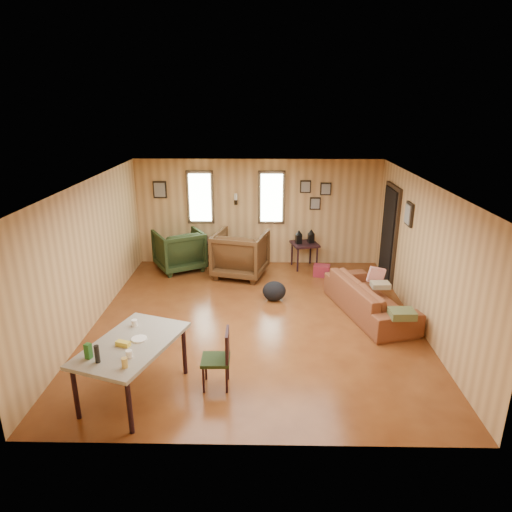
{
  "coord_description": "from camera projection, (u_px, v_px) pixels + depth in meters",
  "views": [
    {
      "loc": [
        0.14,
        -7.1,
        3.64
      ],
      "look_at": [
        0.0,
        0.4,
        1.05
      ],
      "focal_mm": 32.0,
      "sensor_mm": 36.0,
      "label": 1
    }
  ],
  "objects": [
    {
      "name": "side_table",
      "position": [
        305.0,
        242.0,
        10.21
      ],
      "size": [
        0.67,
        0.67,
        0.89
      ],
      "rotation": [
        0.0,
        0.0,
        0.24
      ],
      "color": "black",
      "rests_on": "ground"
    },
    {
      "name": "dining_chair",
      "position": [
        220.0,
        356.0,
        5.96
      ],
      "size": [
        0.38,
        0.38,
        0.82
      ],
      "rotation": [
        0.0,
        0.0,
        0.02
      ],
      "color": "#212F15",
      "rests_on": "ground"
    },
    {
      "name": "sofa_pillows",
      "position": [
        389.0,
        296.0,
        7.69
      ],
      "size": [
        0.45,
        1.64,
        0.34
      ],
      "rotation": [
        0.0,
        0.0,
        0.04
      ],
      "color": "#505730",
      "rests_on": "sofa"
    },
    {
      "name": "cooler",
      "position": [
        322.0,
        271.0,
        9.87
      ],
      "size": [
        0.39,
        0.31,
        0.25
      ],
      "rotation": [
        0.0,
        0.0,
        -0.21
      ],
      "color": "maroon",
      "rests_on": "ground"
    },
    {
      "name": "backpack",
      "position": [
        274.0,
        291.0,
        8.64
      ],
      "size": [
        0.52,
        0.45,
        0.38
      ],
      "rotation": [
        0.0,
        0.0,
        -0.3
      ],
      "color": "black",
      "rests_on": "ground"
    },
    {
      "name": "end_table",
      "position": [
        211.0,
        247.0,
        10.64
      ],
      "size": [
        0.53,
        0.48,
        0.65
      ],
      "rotation": [
        0.0,
        0.0,
        -0.04
      ],
      "color": "black",
      "rests_on": "ground"
    },
    {
      "name": "recliner_green",
      "position": [
        179.0,
        248.0,
        10.15
      ],
      "size": [
        1.29,
        1.26,
        1.0
      ],
      "primitive_type": "imported",
      "rotation": [
        0.0,
        0.0,
        -2.63
      ],
      "color": "#212F15",
      "rests_on": "ground"
    },
    {
      "name": "room",
      "position": [
        266.0,
        250.0,
        7.76
      ],
      "size": [
        5.54,
        6.04,
        2.44
      ],
      "color": "brown",
      "rests_on": "ground"
    },
    {
      "name": "recliner_brown",
      "position": [
        240.0,
        252.0,
        9.77
      ],
      "size": [
        1.26,
        1.21,
        1.08
      ],
      "primitive_type": "imported",
      "rotation": [
        0.0,
        0.0,
        2.89
      ],
      "color": "#482D15",
      "rests_on": "ground"
    },
    {
      "name": "sofa",
      "position": [
        370.0,
        292.0,
        8.03
      ],
      "size": [
        1.17,
        2.22,
        0.83
      ],
      "primitive_type": "imported",
      "rotation": [
        0.0,
        0.0,
        1.84
      ],
      "color": "brown",
      "rests_on": "ground"
    },
    {
      "name": "dining_table",
      "position": [
        131.0,
        348.0,
        5.71
      ],
      "size": [
        1.32,
        1.69,
        0.97
      ],
      "rotation": [
        0.0,
        0.0,
        -0.33
      ],
      "color": "gray",
      "rests_on": "ground"
    }
  ]
}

